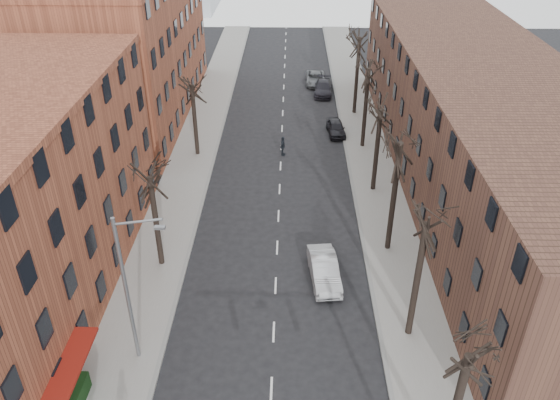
{
  "coord_description": "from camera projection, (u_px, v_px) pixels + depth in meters",
  "views": [
    {
      "loc": [
        0.81,
        -10.41,
        22.64
      ],
      "look_at": [
        0.2,
        19.81,
        4.0
      ],
      "focal_mm": 35.0,
      "sensor_mm": 36.0,
      "label": 1
    }
  ],
  "objects": [
    {
      "name": "sidewalk_right",
      "position": [
        368.0,
        151.0,
        50.36
      ],
      "size": [
        4.0,
        90.0,
        0.15
      ],
      "primitive_type": "cube",
      "color": "gray",
      "rests_on": "ground"
    },
    {
      "name": "building_left_far",
      "position": [
        124.0,
        47.0,
        54.8
      ],
      "size": [
        12.0,
        28.0,
        14.0
      ],
      "primitive_type": "cube",
      "color": "brown",
      "rests_on": "ground"
    },
    {
      "name": "parked_car_near",
      "position": [
        336.0,
        128.0,
        53.32
      ],
      "size": [
        1.91,
        4.08,
        1.35
      ],
      "primitive_type": "imported",
      "rotation": [
        0.0,
        0.0,
        0.08
      ],
      "color": "black",
      "rests_on": "ground"
    },
    {
      "name": "sidewalk_left",
      "position": [
        195.0,
        149.0,
        50.64
      ],
      "size": [
        4.0,
        90.0,
        0.15
      ],
      "primitive_type": "cube",
      "color": "gray",
      "rests_on": "ground"
    },
    {
      "name": "parked_car_mid",
      "position": [
        323.0,
        88.0,
        62.66
      ],
      "size": [
        2.41,
        5.11,
        1.44
      ],
      "primitive_type": "imported",
      "rotation": [
        0.0,
        0.0,
        -0.08
      ],
      "color": "black",
      "rests_on": "ground"
    },
    {
      "name": "tree_right_f",
      "position": [
        354.0,
        114.0,
        58.07
      ],
      "size": [
        5.2,
        5.2,
        11.6
      ],
      "primitive_type": null,
      "color": "black",
      "rests_on": "ground"
    },
    {
      "name": "silver_sedan",
      "position": [
        324.0,
        270.0,
        34.48
      ],
      "size": [
        2.15,
        4.88,
        1.56
      ],
      "primitive_type": "imported",
      "rotation": [
        0.0,
        0.0,
        0.11
      ],
      "color": "#AAADB2",
      "rests_on": "ground"
    },
    {
      "name": "tree_right_c",
      "position": [
        387.0,
        249.0,
        37.64
      ],
      "size": [
        5.2,
        5.2,
        11.6
      ],
      "primitive_type": null,
      "color": "black",
      "rests_on": "ground"
    },
    {
      "name": "building_right",
      "position": [
        481.0,
        124.0,
        43.38
      ],
      "size": [
        12.0,
        50.0,
        10.0
      ],
      "primitive_type": "cube",
      "color": "#533326",
      "rests_on": "ground"
    },
    {
      "name": "tree_left_a",
      "position": [
        162.0,
        264.0,
        36.2
      ],
      "size": [
        5.2,
        5.2,
        9.5
      ],
      "primitive_type": null,
      "color": "black",
      "rests_on": "ground"
    },
    {
      "name": "tree_right_b",
      "position": [
        408.0,
        334.0,
        30.84
      ],
      "size": [
        5.2,
        5.2,
        10.8
      ],
      "primitive_type": null,
      "color": "black",
      "rests_on": "ground"
    },
    {
      "name": "tree_left_b",
      "position": [
        198.0,
        155.0,
        49.82
      ],
      "size": [
        5.2,
        5.2,
        9.5
      ],
      "primitive_type": null,
      "color": "black",
      "rests_on": "ground"
    },
    {
      "name": "tree_right_d",
      "position": [
        373.0,
        190.0,
        44.45
      ],
      "size": [
        5.2,
        5.2,
        10.0
      ],
      "primitive_type": null,
      "color": "black",
      "rests_on": "ground"
    },
    {
      "name": "tree_right_e",
      "position": [
        362.0,
        147.0,
        51.26
      ],
      "size": [
        5.2,
        5.2,
        10.8
      ],
      "primitive_type": null,
      "color": "black",
      "rests_on": "ground"
    },
    {
      "name": "pedestrian_crossing",
      "position": [
        283.0,
        146.0,
        49.32
      ],
      "size": [
        0.67,
        1.14,
        1.82
      ],
      "primitive_type": "imported",
      "rotation": [
        0.0,
        0.0,
        1.34
      ],
      "color": "black",
      "rests_on": "ground"
    },
    {
      "name": "parked_car_far",
      "position": [
        315.0,
        79.0,
        65.55
      ],
      "size": [
        2.29,
        4.89,
        1.35
      ],
      "primitive_type": "imported",
      "rotation": [
        0.0,
        0.0,
        -0.01
      ],
      "color": "#5A5E62",
      "rests_on": "ground"
    },
    {
      "name": "streetlight",
      "position": [
        129.0,
        286.0,
        26.75
      ],
      "size": [
        2.45,
        0.22,
        9.03
      ],
      "color": "slate",
      "rests_on": "ground"
    }
  ]
}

